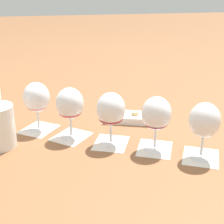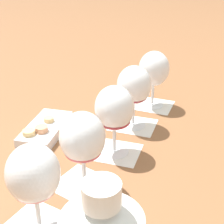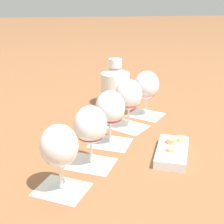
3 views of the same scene
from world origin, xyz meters
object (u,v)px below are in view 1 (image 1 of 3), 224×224
object	(u,v)px
wine_glass_1	(70,106)
snack_dish	(129,117)
wine_glass_2	(111,111)
wine_glass_3	(156,116)
wine_glass_0	(37,100)
wine_glass_4	(204,123)

from	to	relation	value
wine_glass_1	snack_dish	size ratio (longest dim) A/B	0.86
wine_glass_2	wine_glass_3	distance (m)	0.14
wine_glass_2	wine_glass_3	xyz separation A→B (m)	(0.12, -0.06, -0.00)
wine_glass_0	snack_dish	bearing A→B (deg)	2.55
snack_dish	wine_glass_2	bearing A→B (deg)	-120.56
wine_glass_0	snack_dish	xyz separation A→B (m)	(0.32, 0.01, -0.09)
wine_glass_0	wine_glass_2	size ratio (longest dim) A/B	1.00
wine_glass_4	snack_dish	size ratio (longest dim) A/B	0.86
wine_glass_3	wine_glass_1	bearing A→B (deg)	150.69
wine_glass_2	wine_glass_4	size ratio (longest dim) A/B	1.00
wine_glass_3	wine_glass_4	bearing A→B (deg)	-33.10
wine_glass_4	snack_dish	xyz separation A→B (m)	(-0.14, 0.30, -0.09)
wine_glass_0	snack_dish	world-z (taller)	wine_glass_0
wine_glass_0	wine_glass_4	distance (m)	0.54
wine_glass_0	wine_glass_4	world-z (taller)	same
wine_glass_1	wine_glass_2	bearing A→B (deg)	-31.61
wine_glass_2	snack_dish	xyz separation A→B (m)	(0.10, 0.17, -0.09)
wine_glass_0	wine_glass_4	bearing A→B (deg)	-32.30
wine_glass_0	wine_glass_1	world-z (taller)	same
wine_glass_1	wine_glass_3	size ratio (longest dim) A/B	1.00
wine_glass_3	wine_glass_4	xyz separation A→B (m)	(0.12, -0.08, 0.00)
wine_glass_0	wine_glass_3	size ratio (longest dim) A/B	1.00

